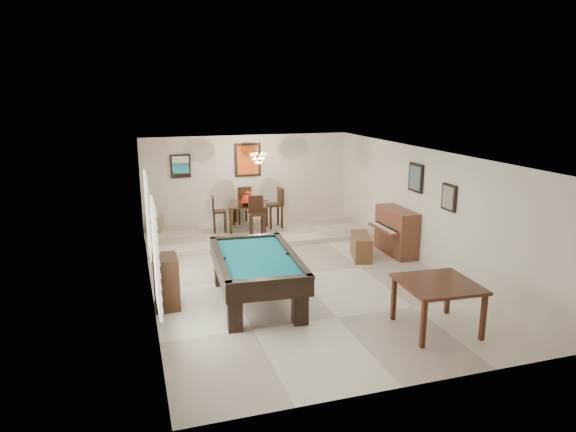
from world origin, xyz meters
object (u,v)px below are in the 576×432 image
apothecary_chest (166,282)px  dining_chair_north (243,205)px  upright_piano (391,232)px  dining_table (248,214)px  dining_chair_south (257,217)px  flower_vase (248,195)px  dining_chair_west (219,214)px  square_table (437,306)px  piano_bench (361,247)px  corner_bench (156,224)px  dining_chair_east (274,208)px  pool_table (257,280)px  chandelier (258,154)px

apothecary_chest → dining_chair_north: (2.53, 5.07, 0.18)m
upright_piano → dining_table: bearing=135.7°
dining_chair_south → flower_vase: bearing=98.2°
apothecary_chest → dining_chair_west: dining_chair_west is taller
square_table → dining_table: bearing=103.8°
square_table → piano_bench: bearing=83.6°
flower_vase → dining_chair_west: (-0.80, 0.01, -0.47)m
corner_bench → dining_chair_east: bearing=-10.2°
pool_table → dining_table: (0.93, 4.62, 0.10)m
piano_bench → dining_chair_east: dining_chair_east is taller
square_table → chandelier: chandelier is taller
chandelier → flower_vase: bearing=133.0°
dining_chair_north → corner_bench: dining_chair_north is taller
dining_table → dining_chair_north: dining_chair_north is taller
dining_chair_west → dining_table: bearing=-83.2°
upright_piano → dining_chair_north: dining_chair_north is taller
upright_piano → apothecary_chest: (-5.38, -1.56, -0.07)m
square_table → dining_chair_west: 7.03m
pool_table → piano_bench: (2.96, 1.77, -0.16)m
corner_bench → apothecary_chest: bearing=-91.0°
pool_table → upright_piano: bearing=29.9°
flower_vase → dining_table: bearing=0.0°
flower_vase → dining_chair_south: size_ratio=0.21×
dining_chair_north → chandelier: chandelier is taller
upright_piano → dining_chair_east: 3.50m
square_table → piano_bench: (0.42, 3.74, -0.13)m
upright_piano → dining_chair_west: bearing=142.6°
piano_bench → chandelier: bearing=124.7°
dining_chair_south → upright_piano: bearing=-30.6°
piano_bench → upright_piano: bearing=4.8°
pool_table → piano_bench: bearing=34.8°
pool_table → dining_chair_west: bearing=92.3°
chandelier → dining_table: bearing=133.0°
square_table → dining_table: (-1.62, 6.59, 0.13)m
apothecary_chest → dining_chair_north: 5.67m
apothecary_chest → dining_chair_south: bearing=54.1°
piano_bench → corner_bench: 5.64m
dining_chair_east → chandelier: 1.62m
square_table → piano_bench: size_ratio=1.18×
dining_table → dining_chair_west: (-0.80, 0.01, 0.06)m
dining_chair_east → dining_table: bearing=-93.2°
pool_table → dining_chair_west: (0.13, 4.63, 0.16)m
dining_chair_west → flower_vase: bearing=-83.2°
pool_table → dining_table: 4.72m
upright_piano → dining_chair_east: (-2.11, 2.79, 0.13)m
dining_chair_south → dining_chair_east: size_ratio=0.95×
dining_chair_north → piano_bench: bearing=113.2°
dining_table → upright_piano: bearing=-44.3°
dining_table → dining_chair_west: dining_chair_west is taller
piano_bench → dining_table: dining_table is taller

